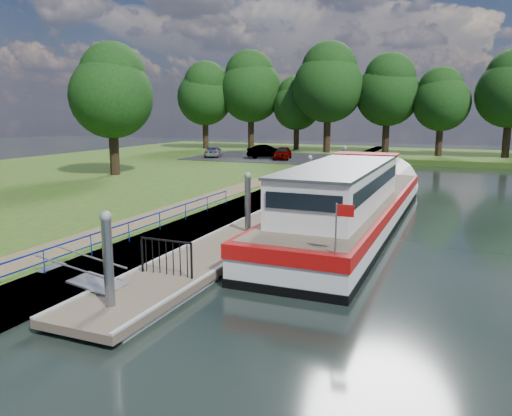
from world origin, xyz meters
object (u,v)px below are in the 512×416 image
at_px(barge, 355,203).
at_px(pontoon, 283,216).
at_px(car_a, 283,153).
at_px(car_c, 213,152).
at_px(car_b, 267,152).

bearing_deg(barge, pontoon, -176.08).
xyz_separation_m(barge, car_a, (-11.89, 22.67, 0.38)).
height_order(car_a, car_c, car_a).
bearing_deg(pontoon, car_a, 109.91).
relative_size(barge, car_b, 5.24).
relative_size(pontoon, car_a, 8.13).
height_order(barge, car_b, barge).
distance_m(car_a, car_b, 1.94).
xyz_separation_m(barge, car_b, (-13.76, 23.17, 0.41)).
xyz_separation_m(pontoon, car_c, (-15.88, 22.75, 1.19)).
bearing_deg(car_c, car_b, 168.16).
height_order(pontoon, car_b, car_b).
bearing_deg(car_b, barge, -172.11).
height_order(barge, car_c, barge).
bearing_deg(car_b, car_c, 73.90).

